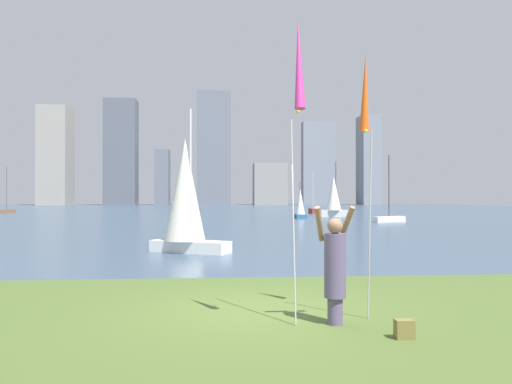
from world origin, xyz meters
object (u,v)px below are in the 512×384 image
(sailboat_0, at_px, (300,206))
(sailboat_1, at_px, (389,217))
(sailboat_5, at_px, (186,196))
(kite_flag_left, at_px, (299,72))
(kite_flag_right, at_px, (365,98))
(bag, at_px, (404,329))
(sailboat_3, at_px, (313,210))
(sailboat_4, at_px, (6,210))
(person, at_px, (335,266))
(sailboat_6, at_px, (334,197))

(sailboat_0, xyz_separation_m, sailboat_1, (5.84, -6.70, -0.80))
(sailboat_0, xyz_separation_m, sailboat_5, (-8.55, -26.72, 0.85))
(kite_flag_left, height_order, kite_flag_right, kite_flag_left)
(kite_flag_left, xyz_separation_m, bag, (1.40, -0.53, -3.71))
(sailboat_3, bearing_deg, kite_flag_left, -101.08)
(bag, distance_m, sailboat_0, 38.22)
(sailboat_1, bearing_deg, sailboat_5, -125.71)
(bag, bearing_deg, sailboat_3, 80.55)
(kite_flag_right, relative_size, sailboat_0, 1.34)
(sailboat_0, relative_size, sailboat_4, 0.58)
(sailboat_3, distance_m, sailboat_4, 36.64)
(sailboat_0, bearing_deg, sailboat_4, 151.60)
(kite_flag_left, relative_size, sailboat_1, 0.89)
(sailboat_1, distance_m, sailboat_3, 19.91)
(kite_flag_right, bearing_deg, sailboat_4, 117.04)
(kite_flag_left, relative_size, kite_flag_right, 1.06)
(person, xyz_separation_m, sailboat_4, (-27.08, 54.71, -0.58))
(kite_flag_left, height_order, sailboat_1, sailboat_1)
(sailboat_3, xyz_separation_m, sailboat_6, (0.18, -9.88, 1.59))
(bag, bearing_deg, sailboat_4, 116.63)
(person, relative_size, bag, 6.93)
(person, height_order, sailboat_3, sailboat_3)
(sailboat_0, distance_m, sailboat_6, 5.07)
(sailboat_0, relative_size, sailboat_5, 0.64)
(sailboat_0, bearing_deg, kite_flag_left, -99.45)
(sailboat_1, xyz_separation_m, sailboat_3, (-2.17, 19.79, -0.00))
(person, height_order, kite_flag_right, kite_flag_right)
(bag, xyz_separation_m, sailboat_3, (8.48, 50.99, 0.21))
(sailboat_0, height_order, sailboat_1, sailboat_1)
(bag, bearing_deg, kite_flag_right, 97.12)
(person, height_order, sailboat_5, sailboat_5)
(sailboat_0, bearing_deg, sailboat_5, -107.74)
(sailboat_5, bearing_deg, sailboat_3, 72.94)
(kite_flag_right, relative_size, sailboat_1, 0.84)
(sailboat_5, xyz_separation_m, sailboat_6, (12.40, 29.94, -0.07))
(kite_flag_left, height_order, sailboat_5, sailboat_5)
(person, height_order, sailboat_6, sailboat_6)
(sailboat_3, xyz_separation_m, sailboat_5, (-12.22, -39.82, 1.65))
(kite_flag_left, relative_size, sailboat_5, 0.91)
(kite_flag_left, distance_m, sailboat_3, 51.54)
(person, distance_m, kite_flag_left, 3.02)
(bag, relative_size, sailboat_0, 0.08)
(person, height_order, sailboat_0, sailboat_0)
(bag, height_order, sailboat_6, sailboat_6)
(kite_flag_right, distance_m, sailboat_3, 50.54)
(kite_flag_left, bearing_deg, sailboat_1, 68.53)
(kite_flag_left, height_order, bag, kite_flag_left)
(kite_flag_right, xyz_separation_m, sailboat_1, (10.82, 29.90, -3.27))
(kite_flag_right, height_order, sailboat_0, kite_flag_right)
(kite_flag_right, xyz_separation_m, sailboat_4, (-27.70, 54.27, -3.29))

